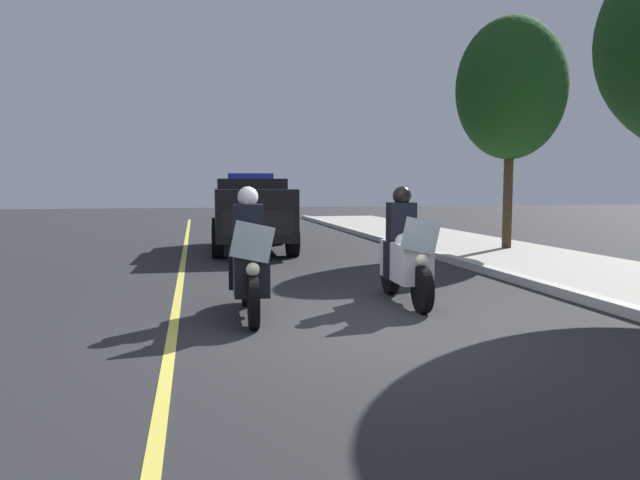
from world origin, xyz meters
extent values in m
plane|color=#28282B|center=(0.00, 0.00, 0.00)|extent=(80.00, 80.00, 0.00)
cube|color=#B7B5AD|center=(0.00, 3.76, 0.07)|extent=(48.00, 0.24, 0.15)
cube|color=#E0D14C|center=(0.00, -2.15, 0.00)|extent=(48.00, 0.12, 0.01)
cylinder|color=black|center=(-0.15, -1.19, 0.32)|extent=(0.64, 0.14, 0.64)
cylinder|color=black|center=(-1.65, -1.15, 0.32)|extent=(0.64, 0.16, 0.64)
cube|color=black|center=(-0.88, -1.17, 0.62)|extent=(1.21, 0.48, 0.56)
ellipsoid|color=black|center=(-0.83, -1.17, 0.92)|extent=(0.57, 0.34, 0.24)
cube|color=silver|center=(-0.25, -1.19, 1.05)|extent=(0.08, 0.56, 0.53)
sphere|color=#F9F4CC|center=(-0.19, -1.19, 0.72)|extent=(0.17, 0.17, 0.17)
sphere|color=red|center=(-0.38, -1.35, 0.98)|extent=(0.09, 0.09, 0.09)
sphere|color=#1933F2|center=(-0.37, -1.03, 0.98)|extent=(0.09, 0.09, 0.09)
cube|color=black|center=(-1.11, -1.17, 1.18)|extent=(0.29, 0.41, 0.60)
cube|color=black|center=(-1.04, -0.97, 0.62)|extent=(0.18, 0.15, 0.56)
cube|color=black|center=(-1.06, -1.37, 0.62)|extent=(0.18, 0.15, 0.56)
sphere|color=silver|center=(-1.09, -1.17, 1.58)|extent=(0.28, 0.28, 0.28)
cylinder|color=black|center=(-0.58, 1.14, 0.32)|extent=(0.64, 0.14, 0.64)
cylinder|color=black|center=(-2.08, 1.18, 0.32)|extent=(0.64, 0.16, 0.64)
cube|color=white|center=(-1.31, 1.16, 0.62)|extent=(1.21, 0.48, 0.56)
ellipsoid|color=white|center=(-1.26, 1.16, 0.92)|extent=(0.57, 0.34, 0.24)
cube|color=silver|center=(-0.68, 1.14, 1.05)|extent=(0.08, 0.56, 0.53)
sphere|color=#F9F4CC|center=(-0.62, 1.14, 0.72)|extent=(0.17, 0.17, 0.17)
sphere|color=red|center=(-0.81, 0.98, 0.98)|extent=(0.09, 0.09, 0.09)
sphere|color=#1933F2|center=(-0.80, 1.30, 0.98)|extent=(0.09, 0.09, 0.09)
cube|color=black|center=(-1.54, 1.17, 1.18)|extent=(0.29, 0.41, 0.60)
cube|color=black|center=(-1.47, 1.36, 0.62)|extent=(0.18, 0.15, 0.56)
cube|color=black|center=(-1.48, 0.96, 0.62)|extent=(0.18, 0.15, 0.56)
sphere|color=black|center=(-1.52, 1.17, 1.58)|extent=(0.28, 0.28, 0.28)
cube|color=black|center=(-8.94, -0.41, 1.02)|extent=(4.95, 2.05, 1.24)
cube|color=black|center=(-9.24, -0.40, 1.72)|extent=(2.45, 1.82, 0.36)
cube|color=#2633D8|center=(-9.04, -0.40, 1.98)|extent=(0.32, 1.21, 0.14)
cube|color=black|center=(-6.54, -0.48, 0.88)|extent=(0.17, 1.62, 0.56)
cylinder|color=black|center=(-7.36, 0.45, 0.40)|extent=(0.81, 0.30, 0.80)
cylinder|color=black|center=(-7.42, -1.35, 0.40)|extent=(0.81, 0.30, 0.80)
cylinder|color=black|center=(-10.46, 0.54, 0.40)|extent=(0.81, 0.30, 0.80)
cylinder|color=black|center=(-10.52, -1.26, 0.40)|extent=(0.81, 0.30, 0.80)
cylinder|color=#42301E|center=(-7.30, 6.12, 1.60)|extent=(0.24, 0.24, 3.00)
ellipsoid|color=#194216|center=(-7.30, 6.12, 4.21)|extent=(2.79, 2.79, 3.62)
camera|label=1|loc=(6.99, -1.86, 1.74)|focal=33.61mm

